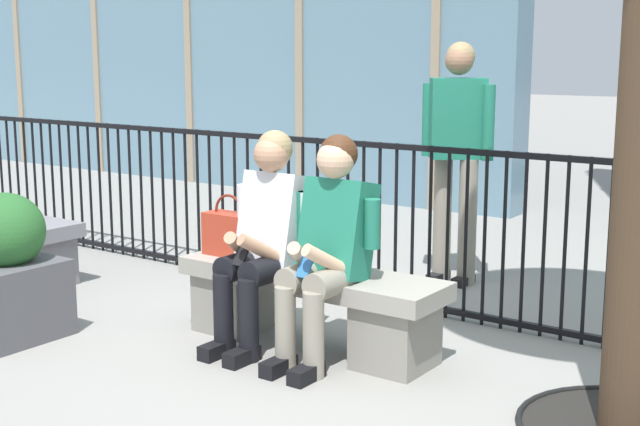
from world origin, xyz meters
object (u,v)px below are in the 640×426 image
(seated_person_companion, at_px, (328,242))
(handbag_on_bench, at_px, (229,233))
(planter, at_px, (8,271))
(stone_bench, at_px, (310,300))
(bystander_at_railing, at_px, (457,144))
(seated_person_with_phone, at_px, (265,233))

(seated_person_companion, relative_size, handbag_on_bench, 3.30)
(seated_person_companion, distance_m, planter, 1.90)
(stone_bench, distance_m, bystander_at_railing, 1.89)
(seated_person_with_phone, height_order, handbag_on_bench, seated_person_with_phone)
(handbag_on_bench, height_order, planter, planter)
(seated_person_with_phone, bearing_deg, handbag_on_bench, 162.01)
(bystander_at_railing, height_order, planter, bystander_at_railing)
(bystander_at_railing, xyz_separation_m, planter, (-1.52, -2.63, -0.61))
(stone_bench, height_order, seated_person_companion, seated_person_companion)
(stone_bench, bearing_deg, bystander_at_railing, 89.83)
(handbag_on_bench, xyz_separation_m, bystander_at_railing, (0.59, 1.76, 0.42))
(seated_person_with_phone, height_order, bystander_at_railing, bystander_at_railing)
(planter, bearing_deg, bystander_at_railing, 60.01)
(seated_person_with_phone, bearing_deg, planter, -149.86)
(seated_person_companion, distance_m, handbag_on_bench, 0.81)
(seated_person_with_phone, distance_m, handbag_on_bench, 0.39)
(handbag_on_bench, distance_m, bystander_at_railing, 1.90)
(stone_bench, distance_m, seated_person_with_phone, 0.45)
(seated_person_with_phone, bearing_deg, bystander_at_railing, 83.32)
(stone_bench, distance_m, planter, 1.76)
(bystander_at_railing, bearing_deg, seated_person_with_phone, -96.68)
(seated_person_with_phone, xyz_separation_m, bystander_at_railing, (0.22, 1.88, 0.35))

